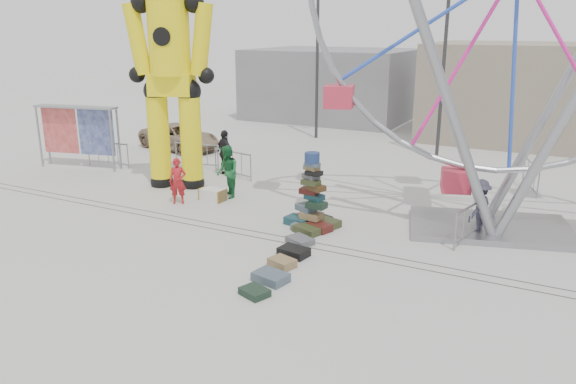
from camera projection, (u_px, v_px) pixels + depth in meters
The scene contains 28 objects.
ground at pixel (225, 240), 16.06m from camera, with size 90.00×90.00×0.00m, color #9E9E99.
track_line_near at pixel (237, 233), 16.57m from camera, with size 40.00×0.04×0.01m, color #47443F.
track_line_far at pixel (244, 229), 16.91m from camera, with size 40.00×0.04×0.01m, color #47443F.
building_right at pixel (548, 93), 29.29m from camera, with size 12.00×8.00×5.00m, color gray.
building_left at pixel (333, 84), 36.79m from camera, with size 10.00×8.00×4.40m, color gray.
lamp_post_right at pixel (446, 59), 24.48m from camera, with size 1.41×0.25×8.00m.
lamp_post_left at pixel (319, 53), 29.26m from camera, with size 1.41×0.25×8.00m.
suitcase_tower at pixel (312, 206), 17.02m from camera, with size 1.73×1.45×2.31m.
crash_test_dummy at pixel (171, 68), 20.15m from camera, with size 3.31×1.63×8.38m.
ferris_wheel at pixel (514, 3), 14.98m from camera, with size 10.94×3.95×13.14m.
banner_scaffold at pixel (77, 122), 23.62m from camera, with size 3.71×1.41×2.66m.
steamer_trunk at pixel (213, 195), 19.65m from camera, with size 0.88×0.51×0.41m, color silver.
row_case_0 at pixel (307, 230), 16.56m from camera, with size 0.82×0.46×0.21m, color #343C1E.
row_case_1 at pixel (300, 240), 15.80m from camera, with size 0.73×0.52×0.18m, color #585A5F.
row_case_2 at pixel (294, 252), 14.95m from camera, with size 0.78×0.55×0.23m, color black.
row_case_3 at pixel (282, 263), 14.27m from camera, with size 0.64×0.48×0.22m, color olive.
row_case_4 at pixel (271, 277), 13.46m from camera, with size 0.82×0.58×0.22m, color #465864.
row_case_5 at pixel (255, 292), 12.77m from camera, with size 0.64×0.49×0.17m, color black.
barricade_dummy_a at pixel (108, 154), 24.19m from camera, with size 2.00×0.10×1.10m, color gray, non-canonical shape.
barricade_dummy_b at pixel (197, 155), 24.02m from camera, with size 2.00×0.10×1.10m, color gray, non-canonical shape.
barricade_dummy_c at pixel (233, 164), 22.53m from camera, with size 2.00×0.10×1.10m, color gray, non-canonical shape.
barricade_wheel_front at pixel (470, 222), 15.89m from camera, with size 2.00×0.10×1.10m, color gray, non-canonical shape.
barricade_wheel_back at pixel (531, 177), 20.67m from camera, with size 2.00×0.10×1.10m, color gray, non-canonical shape.
pedestrian_red at pixel (178, 181), 19.14m from camera, with size 0.58×0.38×1.59m, color #A9181D.
pedestrian_green at pixel (227, 172), 19.78m from camera, with size 0.91×0.71×1.87m, color #175E2D.
pedestrian_black at pixel (225, 153), 22.84m from camera, with size 1.08×0.45×1.85m, color black.
pedestrian_grey at pixel (479, 208), 16.19m from camera, with size 1.09×0.63×1.69m, color #272735.
parked_suv at pixel (179, 137), 27.64m from camera, with size 2.04×4.43×1.23m, color #91785D.
Camera 1 is at (8.47, -12.49, 5.93)m, focal length 35.00 mm.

